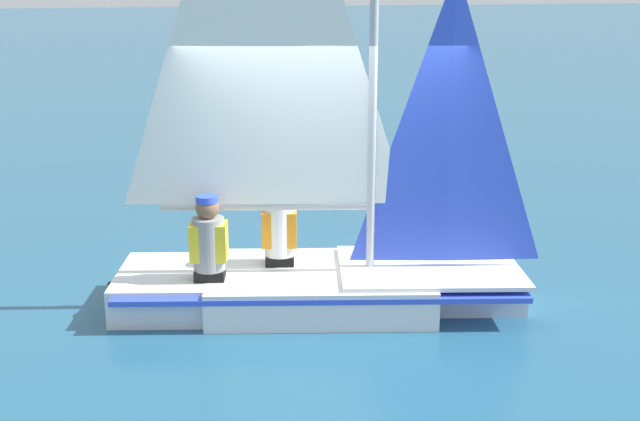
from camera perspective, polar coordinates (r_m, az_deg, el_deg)
The scene contains 4 objects.
ground_plane at distance 7.93m, azimuth 0.00°, elevation -6.70°, with size 260.00×260.00×0.00m, color #235675.
sailboat_main at distance 7.67m, azimuth -0.22°, elevation -1.37°, with size 2.60×4.06×5.20m.
sailor_helm at distance 7.90m, azimuth -2.90°, elevation -1.93°, with size 0.39×0.41×1.16m.
sailor_crew at distance 7.55m, azimuth -7.89°, elevation -2.88°, with size 0.39×0.41×1.16m.
Camera 1 is at (6.83, -2.70, 3.00)m, focal length 45.00 mm.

